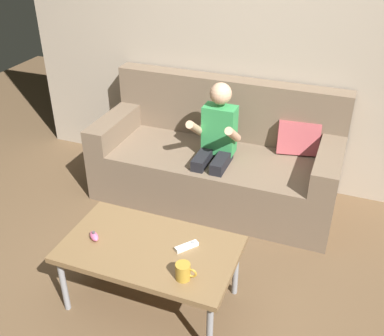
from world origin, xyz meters
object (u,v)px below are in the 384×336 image
Objects in this scene: person_seated_on_couch at (215,143)px; coffee_mug at (183,271)px; game_remote_white_near_edge at (187,246)px; coffee_table at (150,252)px; nunchuk_pink at (94,236)px; couch at (218,161)px.

coffee_mug is at bearing -78.94° from person_seated_on_couch.
coffee_table is at bearing -161.68° from game_remote_white_near_edge.
couch is at bearing 75.96° from nunchuk_pink.
coffee_mug reaches higher than coffee_table.
nunchuk_pink is at bearing -107.84° from person_seated_on_couch.
game_remote_white_near_edge is at bearing 18.32° from coffee_table.
person_seated_on_couch is 1.01× the size of coffee_table.
person_seated_on_couch reaches higher than nunchuk_pink.
coffee_mug is (0.07, -0.23, 0.04)m from game_remote_white_near_edge.
coffee_mug is (0.24, -1.24, -0.10)m from person_seated_on_couch.
couch is 1.27m from coffee_table.
coffee_table is at bearing -91.70° from person_seated_on_couch.
couch reaches higher than game_remote_white_near_edge.
game_remote_white_near_edge is at bearing 12.40° from nunchuk_pink.
game_remote_white_near_edge is at bearing -80.46° from person_seated_on_couch.
coffee_table is 0.34m from nunchuk_pink.
nunchuk_pink is (-0.53, -0.12, 0.01)m from game_remote_white_near_edge.
couch is 1.37m from nunchuk_pink.
coffee_table is 7.59× the size of game_remote_white_near_edge.
coffee_table is (0.00, -1.27, 0.07)m from couch.
coffee_mug reaches higher than game_remote_white_near_edge.
game_remote_white_near_edge is (0.20, 0.07, 0.05)m from coffee_table.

